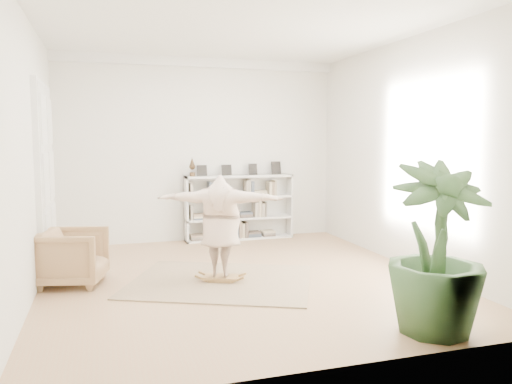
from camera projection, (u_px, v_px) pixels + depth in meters
floor at (240, 279)px, 7.25m from camera, size 6.00×6.00×0.00m
room_shell at (200, 62)px, 9.68m from camera, size 6.00×6.00×6.00m
doors at (46, 180)px, 7.56m from camera, size 0.09×1.78×2.92m
bookshelf at (239, 208)px, 10.08m from camera, size 2.20×0.35×1.64m
armchair at (73, 257)px, 6.92m from camera, size 1.03×1.01×0.78m
rug at (221, 281)px, 7.08m from camera, size 3.11×2.86×0.02m
rocker_board at (221, 277)px, 7.08m from camera, size 0.56×0.46×0.10m
person at (220, 223)px, 7.00m from camera, size 1.81×1.18×1.44m
houseplant at (436, 248)px, 5.15m from camera, size 1.11×1.11×1.80m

